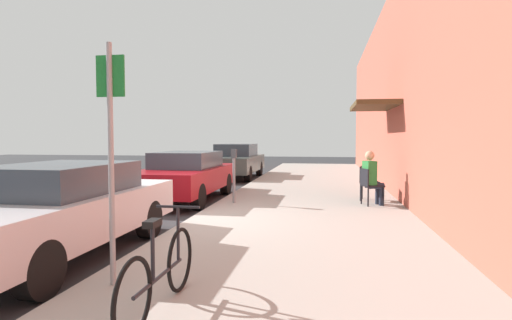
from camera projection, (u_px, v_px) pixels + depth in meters
The scene contains 12 objects.
ground_plane at pixel (190, 224), 8.16m from camera, with size 60.00×60.00×0.00m, color #2D2D30.
sidewalk_slab at pixel (307, 207), 9.75m from camera, with size 4.50×32.00×0.12m, color #9E9B93.
building_facade at pixel (415, 80), 9.21m from camera, with size 1.40×32.00×6.02m.
parked_car_0 at pixel (56, 209), 5.81m from camera, with size 1.80×4.40×1.34m.
parked_car_1 at pixel (186, 175), 11.18m from camera, with size 1.80×4.40×1.33m.
parked_car_2 at pixel (236, 161), 17.44m from camera, with size 1.80×4.40×1.46m.
parking_meter at pixel (234, 172), 10.04m from camera, with size 0.12×0.10×1.32m.
street_sign at pixel (111, 145), 4.37m from camera, with size 0.32×0.06×2.60m.
bicycle_0 at pixel (160, 273), 3.73m from camera, with size 0.46×1.71×0.90m.
cafe_chair_0 at pixel (369, 184), 9.69m from camera, with size 0.56×0.56×0.87m.
seated_patron_0 at pixel (372, 176), 9.69m from camera, with size 0.51×0.47×1.29m.
cafe_chair_1 at pixel (366, 181), 10.47m from camera, with size 0.51×0.51×0.87m.
Camera 1 is at (2.66, -7.75, 1.71)m, focal length 28.73 mm.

